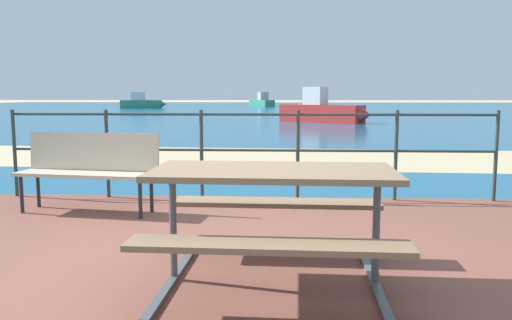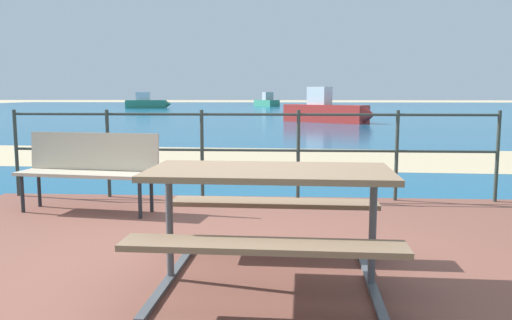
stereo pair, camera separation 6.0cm
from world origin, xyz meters
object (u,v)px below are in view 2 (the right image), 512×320
Objects in this scene: boat_near at (266,102)px; boat_mid at (147,103)px; park_bench at (90,165)px; boat_far at (327,111)px; picnic_table at (269,197)px.

boat_near is 0.94× the size of boat_mid.
boat_near is at bearing 28.89° from boat_mid.
park_bench is 0.36× the size of boat_far.
boat_far reaches higher than boat_mid.
picnic_table is 1.05× the size of park_bench.
boat_near is at bearing 98.27° from park_bench.
boat_near is (-2.38, 55.29, -0.15)m from picnic_table.
boat_mid is at bearing 96.39° from boat_near.
park_bench is 53.22m from boat_near.
boat_far is (4.35, -33.92, 0.04)m from boat_near.
park_bench is 19.71m from boat_far.
boat_mid is (-11.38, -8.81, 0.04)m from boat_near.
park_bench is at bearing -63.80° from boat_far.
boat_mid reaches higher than park_bench.
boat_far is (4.01, 19.29, -0.02)m from park_bench.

